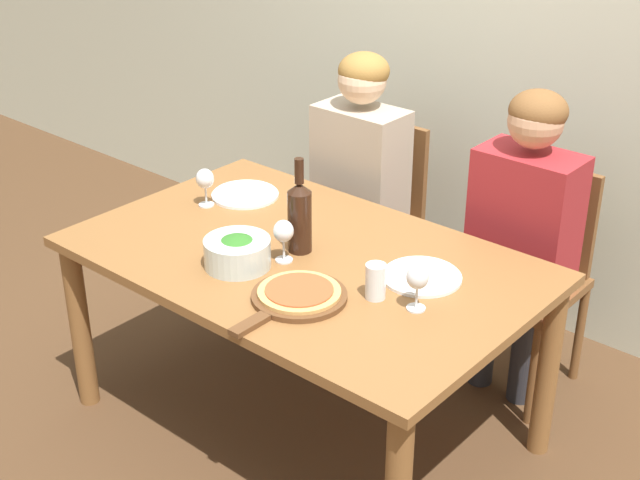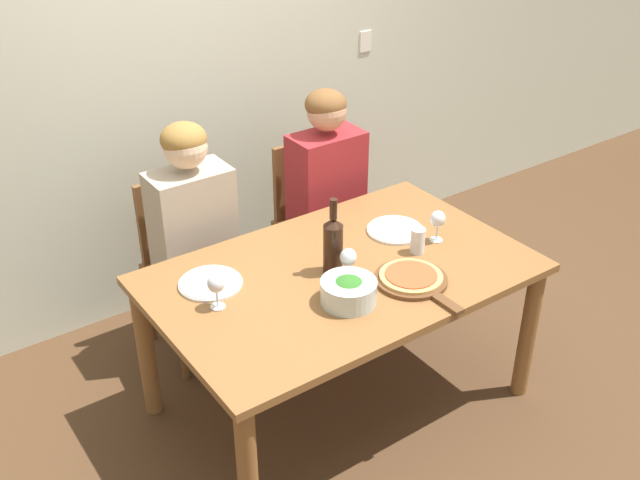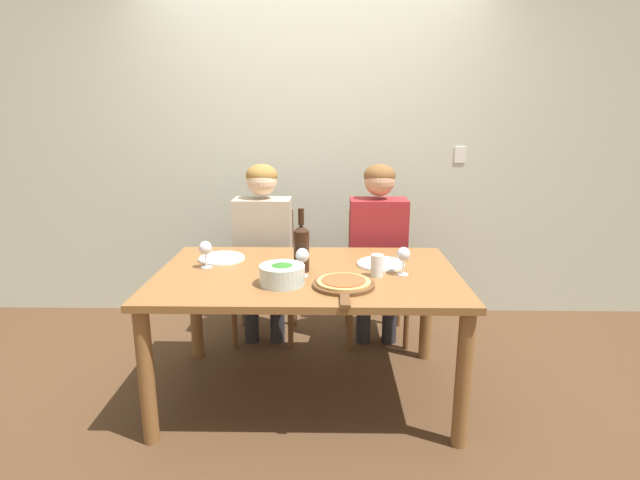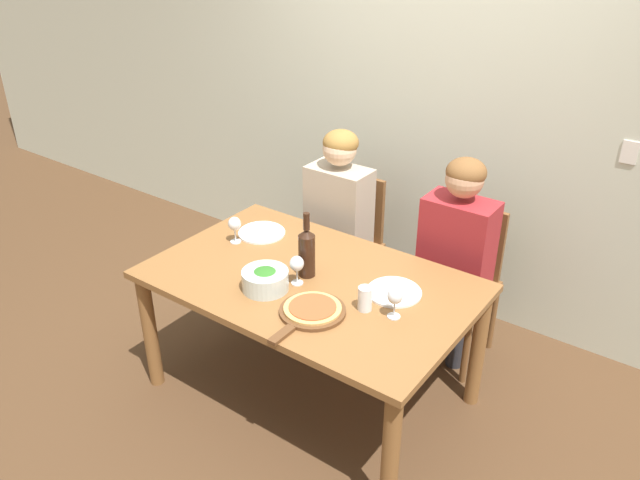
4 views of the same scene
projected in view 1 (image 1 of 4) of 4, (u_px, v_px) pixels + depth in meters
name	position (u px, v px, depth m)	size (l,w,h in m)	color
ground_plane	(305.00, 423.00, 3.40)	(40.00, 40.00, 0.00)	#4C331E
back_wall	(509.00, 11.00, 3.66)	(10.00, 0.06, 2.70)	beige
dining_table	(304.00, 279.00, 3.11)	(1.61, 1.01, 0.73)	brown
chair_left	(372.00, 214.00, 3.93)	(0.42, 0.42, 0.89)	brown
chair_right	(530.00, 269.00, 3.48)	(0.42, 0.42, 0.89)	brown
person_woman	(358.00, 168.00, 3.74)	(0.47, 0.51, 1.23)	#28282D
person_man	(523.00, 219.00, 3.29)	(0.47, 0.51, 1.23)	#28282D
wine_bottle	(300.00, 215.00, 3.04)	(0.08, 0.08, 0.34)	black
broccoli_bowl	(237.00, 252.00, 2.98)	(0.23, 0.23, 0.11)	silver
dinner_plate_left	(245.00, 194.00, 3.51)	(0.26, 0.26, 0.02)	white
dinner_plate_right	(422.00, 276.00, 2.92)	(0.26, 0.26, 0.02)	white
pizza_on_board	(297.00, 295.00, 2.79)	(0.30, 0.44, 0.04)	brown
wine_glass_left	(205.00, 180.00, 3.39)	(0.07, 0.07, 0.15)	silver
wine_glass_right	(417.00, 279.00, 2.70)	(0.07, 0.07, 0.15)	silver
wine_glass_centre	(284.00, 233.00, 2.99)	(0.07, 0.07, 0.15)	silver
water_tumbler	(376.00, 281.00, 2.79)	(0.07, 0.07, 0.12)	silver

